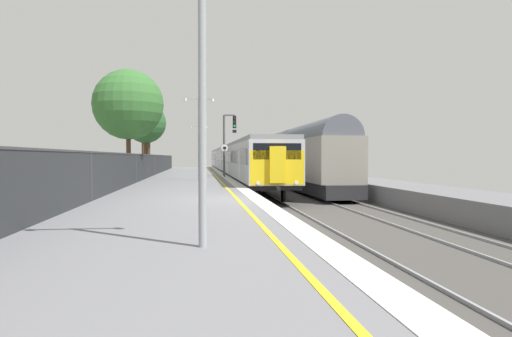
% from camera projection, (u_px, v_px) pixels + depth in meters
% --- Properties ---
extents(ground, '(17.40, 110.00, 1.21)m').
position_uv_depth(ground, '(318.00, 215.00, 17.12)').
color(ground, slate).
extents(commuter_train_at_platform, '(2.83, 63.86, 3.81)m').
position_uv_depth(commuter_train_at_platform, '(231.00, 159.00, 54.09)').
color(commuter_train_at_platform, '#B7B7BC').
rests_on(commuter_train_at_platform, ground).
extents(freight_train_adjacent_track, '(2.60, 54.67, 4.82)m').
position_uv_depth(freight_train_adjacent_track, '(269.00, 156.00, 51.63)').
color(freight_train_adjacent_track, '#232326').
rests_on(freight_train_adjacent_track, ground).
extents(signal_gantry, '(1.10, 0.24, 5.00)m').
position_uv_depth(signal_gantry, '(227.00, 138.00, 37.67)').
color(signal_gantry, '#47474C').
rests_on(signal_gantry, ground).
extents(speed_limit_sign, '(0.59, 0.08, 2.53)m').
position_uv_depth(speed_limit_sign, '(225.00, 156.00, 35.27)').
color(speed_limit_sign, '#59595B').
rests_on(speed_limit_sign, ground).
extents(platform_lamp_near, '(2.00, 0.20, 5.74)m').
position_uv_depth(platform_lamp_near, '(202.00, 48.00, 7.83)').
color(platform_lamp_near, '#93999E').
rests_on(platform_lamp_near, ground).
extents(platform_lamp_mid, '(2.00, 0.20, 5.53)m').
position_uv_depth(platform_lamp_mid, '(199.00, 131.00, 30.87)').
color(platform_lamp_mid, '#93999E').
rests_on(platform_lamp_mid, ground).
extents(platform_lamp_far, '(2.00, 0.20, 5.21)m').
position_uv_depth(platform_lamp_far, '(199.00, 144.00, 53.91)').
color(platform_lamp_far, '#93999E').
rests_on(platform_lamp_far, ground).
extents(platform_back_fence, '(0.07, 99.00, 1.75)m').
position_uv_depth(platform_back_fence, '(91.00, 175.00, 16.07)').
color(platform_back_fence, '#282B2D').
rests_on(platform_back_fence, ground).
extents(background_tree_left, '(3.90, 3.90, 8.17)m').
position_uv_depth(background_tree_left, '(143.00, 112.00, 46.72)').
color(background_tree_left, '#473323').
rests_on(background_tree_left, ground).
extents(background_tree_centre, '(4.44, 4.44, 7.09)m').
position_uv_depth(background_tree_centre, '(128.00, 107.00, 29.38)').
color(background_tree_centre, '#473323').
rests_on(background_tree_centre, ground).
extents(background_tree_right, '(3.68, 3.68, 7.52)m').
position_uv_depth(background_tree_right, '(148.00, 123.00, 54.25)').
color(background_tree_right, '#473323').
rests_on(background_tree_right, ground).
extents(background_tree_back, '(3.68, 3.68, 6.48)m').
position_uv_depth(background_tree_back, '(145.00, 124.00, 41.93)').
color(background_tree_back, '#473323').
rests_on(background_tree_back, ground).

